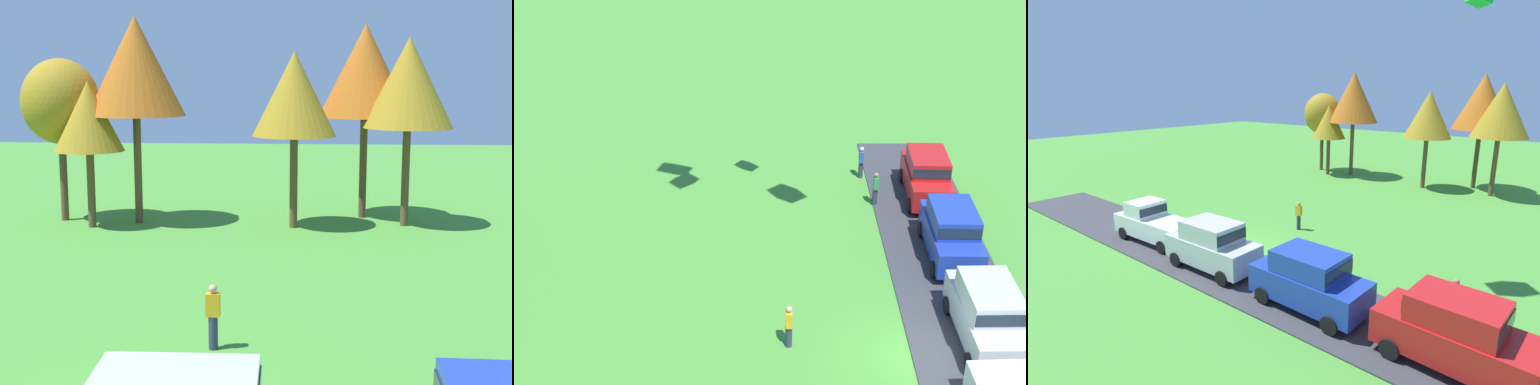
# 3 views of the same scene
# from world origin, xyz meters

# --- Properties ---
(ground_plane) EXTENTS (120.00, 120.00, 0.00)m
(ground_plane) POSITION_xyz_m (0.00, 0.00, 0.00)
(ground_plane) COLOR #478E33
(pavement_strip) EXTENTS (36.00, 4.40, 0.06)m
(pavement_strip) POSITION_xyz_m (0.00, -2.07, 0.03)
(pavement_strip) COLOR #38383D
(pavement_strip) RESTS_ON ground
(car_suv_mid_row) EXTENTS (4.64, 2.12, 2.28)m
(car_suv_mid_row) POSITION_xyz_m (0.93, -2.54, 1.30)
(car_suv_mid_row) COLOR #B7B7BC
(car_suv_mid_row) RESTS_ON ground
(car_suv_by_flagpole) EXTENTS (4.64, 2.13, 2.28)m
(car_suv_by_flagpole) POSITION_xyz_m (6.39, -2.50, 1.30)
(car_suv_by_flagpole) COLOR #1E389E
(car_suv_by_flagpole) RESTS_ON ground
(car_suv_far_end) EXTENTS (4.67, 2.19, 2.28)m
(car_suv_far_end) POSITION_xyz_m (11.65, -2.47, 1.30)
(car_suv_far_end) COLOR red
(car_suv_far_end) RESTS_ON ground
(person_on_lawn) EXTENTS (0.36, 0.24, 1.71)m
(person_on_lawn) POSITION_xyz_m (0.65, 4.37, 0.88)
(person_on_lawn) COLOR #2D334C
(person_on_lawn) RESTS_ON ground
(person_beside_suv) EXTENTS (0.36, 0.24, 1.71)m
(person_beside_suv) POSITION_xyz_m (13.84, 0.41, 0.88)
(person_beside_suv) COLOR #2D334C
(person_beside_suv) RESTS_ON ground
(person_watching_sky) EXTENTS (0.36, 0.24, 1.71)m
(person_watching_sky) POSITION_xyz_m (10.91, 0.06, 0.88)
(person_watching_sky) COLOR #2D334C
(person_watching_sky) RESTS_ON ground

